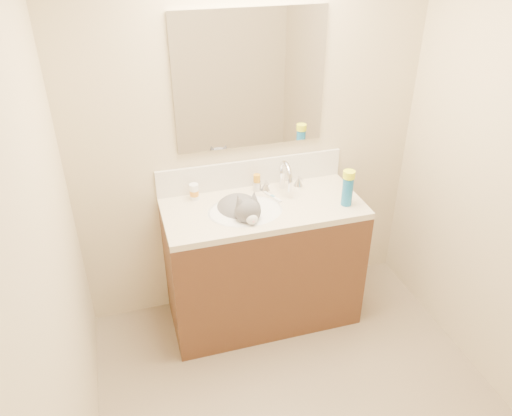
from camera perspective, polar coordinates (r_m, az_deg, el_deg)
room_shell at (r=1.89m, az=9.75°, el=2.33°), size 2.24×2.54×2.52m
vanity_cabinet at (r=3.24m, az=0.77°, el=-6.57°), size 1.20×0.55×0.82m
counter_slab at (r=3.00m, az=0.83°, el=-0.02°), size 1.20×0.55×0.04m
basin at (r=2.97m, az=-1.22°, el=-1.47°), size 0.45×0.36×0.14m
faucet at (r=3.11m, az=3.27°, el=3.38°), size 0.28×0.20×0.21m
cat at (r=2.97m, az=-1.73°, el=-0.58°), size 0.36×0.42×0.32m
backsplash at (r=3.17m, az=-0.57°, el=4.03°), size 1.20×0.02×0.18m
mirror at (r=2.95m, az=-0.63°, el=14.32°), size 0.90×0.02×0.80m
pill_bottle at (r=3.05m, az=-7.08°, el=1.85°), size 0.07×0.07×0.10m
pill_label at (r=3.06m, az=-7.07°, el=1.73°), size 0.07×0.07×0.04m
silver_jar at (r=3.14m, az=0.11°, el=2.53°), size 0.07×0.07×0.06m
amber_bottle at (r=3.13m, az=0.09°, el=2.94°), size 0.05×0.05×0.11m
toothbrush at (r=3.07m, az=1.92°, el=1.29°), size 0.08×0.15×0.01m
toothbrush_head at (r=3.07m, az=1.92°, el=1.32°), size 0.02×0.03×0.02m
spray_can at (r=3.00m, az=10.39°, el=1.86°), size 0.08×0.08×0.18m
spray_cap at (r=2.95m, az=10.59°, el=3.79°), size 0.09×0.09×0.04m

